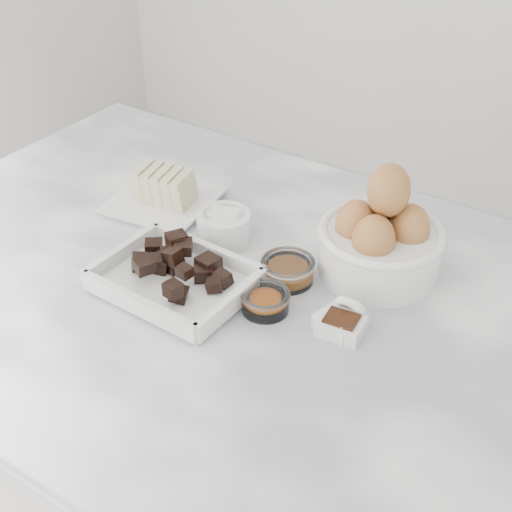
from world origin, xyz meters
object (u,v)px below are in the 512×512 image
(honey_bowl, at_px, (288,270))
(vanilla_spoon, at_px, (343,320))
(egg_bowl, at_px, (381,238))
(zest_bowl, at_px, (265,300))
(chocolate_dish, at_px, (174,275))
(salt_spoon, at_px, (342,318))
(sugar_ramekin, at_px, (224,227))
(butter_plate, at_px, (161,192))

(honey_bowl, relative_size, vanilla_spoon, 1.04)
(egg_bowl, xyz_separation_m, vanilla_spoon, (0.02, -0.15, -0.04))
(honey_bowl, relative_size, zest_bowl, 1.15)
(chocolate_dish, bearing_deg, honey_bowl, 40.70)
(chocolate_dish, distance_m, salt_spoon, 0.25)
(sugar_ramekin, relative_size, vanilla_spoon, 1.09)
(honey_bowl, distance_m, vanilla_spoon, 0.13)
(sugar_ramekin, distance_m, salt_spoon, 0.27)
(sugar_ramekin, distance_m, honey_bowl, 0.14)
(egg_bowl, distance_m, zest_bowl, 0.20)
(zest_bowl, bearing_deg, chocolate_dish, -166.65)
(sugar_ramekin, xyz_separation_m, honey_bowl, (0.14, -0.03, -0.01))
(honey_bowl, bearing_deg, zest_bowl, -82.40)
(chocolate_dish, bearing_deg, egg_bowl, 42.13)
(chocolate_dish, height_order, sugar_ramekin, chocolate_dish)
(chocolate_dish, xyz_separation_m, sugar_ramekin, (-0.01, 0.14, 0.00))
(chocolate_dish, distance_m, sugar_ramekin, 0.14)
(vanilla_spoon, xyz_separation_m, salt_spoon, (-0.00, 0.00, -0.00))
(egg_bowl, bearing_deg, honey_bowl, -136.15)
(zest_bowl, xyz_separation_m, salt_spoon, (0.11, 0.03, -0.00))
(honey_bowl, bearing_deg, salt_spoon, -22.80)
(vanilla_spoon, relative_size, salt_spoon, 1.00)
(egg_bowl, height_order, vanilla_spoon, egg_bowl)
(chocolate_dish, distance_m, zest_bowl, 0.14)
(honey_bowl, bearing_deg, vanilla_spoon, -23.46)
(chocolate_dish, bearing_deg, zest_bowl, 13.35)
(chocolate_dish, bearing_deg, salt_spoon, 13.76)
(chocolate_dish, relative_size, vanilla_spoon, 2.84)
(butter_plate, distance_m, vanilla_spoon, 0.43)
(egg_bowl, distance_m, honey_bowl, 0.14)
(butter_plate, distance_m, sugar_ramekin, 0.16)
(chocolate_dish, height_order, honey_bowl, chocolate_dish)
(butter_plate, height_order, egg_bowl, egg_bowl)
(chocolate_dish, xyz_separation_m, honey_bowl, (0.13, 0.11, -0.01))
(vanilla_spoon, distance_m, salt_spoon, 0.01)
(zest_bowl, bearing_deg, sugar_ramekin, 144.11)
(sugar_ramekin, height_order, vanilla_spoon, sugar_ramekin)
(chocolate_dish, xyz_separation_m, egg_bowl, (0.23, 0.20, 0.03))
(butter_plate, distance_m, egg_bowl, 0.40)
(egg_bowl, distance_m, salt_spoon, 0.15)
(zest_bowl, relative_size, vanilla_spoon, 0.90)
(butter_plate, height_order, salt_spoon, butter_plate)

